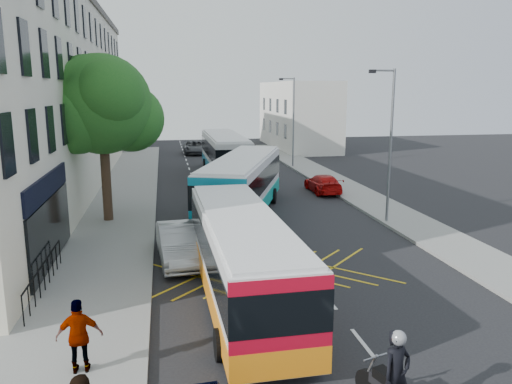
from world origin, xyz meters
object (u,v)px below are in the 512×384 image
motorbike (395,378)px  bus_near (242,257)px  red_hatchback (323,183)px  bus_mid (242,185)px  parked_car_silver (179,243)px  lamp_far (292,117)px  pedestrian_far (79,336)px  distant_car_dark (247,148)px  distant_car_grey (195,147)px  lamp_near (389,138)px  bus_far (225,154)px  distant_car_silver (249,150)px  street_tree (101,105)px

motorbike → bus_near: bearing=91.0°
red_hatchback → motorbike: bearing=76.2°
bus_mid → parked_car_silver: size_ratio=2.56×
lamp_far → bus_near: size_ratio=0.73×
bus_mid → pedestrian_far: size_ratio=6.33×
lamp_far → distant_car_dark: 12.04m
distant_car_dark → motorbike: bearing=90.5°
bus_near → distant_car_dark: (6.76, 39.66, -1.02)m
motorbike → distant_car_grey: size_ratio=0.45×
bus_mid → pedestrian_far: (-6.56, -15.62, -0.66)m
bus_mid → pedestrian_far: bearing=-92.6°
parked_car_silver → distant_car_dark: size_ratio=1.34×
red_hatchback → distant_car_dark: bearing=-85.1°
lamp_near → pedestrian_far: bearing=-138.2°
bus_far → red_hatchback: 10.31m
red_hatchback → lamp_near: bearing=95.2°
pedestrian_far → red_hatchback: bearing=-124.3°
red_hatchback → distant_car_grey: distant_car_grey is taller
distant_car_silver → bus_mid: bearing=76.4°
red_hatchback → pedestrian_far: pedestrian_far is taller
street_tree → parked_car_silver: 9.65m
lamp_far → parked_car_silver: bearing=-114.7°
lamp_near → distant_car_dark: 31.44m
distant_car_silver → distant_car_dark: bearing=-96.8°
bus_mid → distant_car_dark: bearing=100.2°
bus_far → distant_car_dark: size_ratio=3.45×
motorbike → distant_car_dark: size_ratio=0.65×
bus_far → motorbike: size_ratio=5.27×
motorbike → distant_car_dark: motorbike is taller
distant_car_silver → lamp_far: bearing=104.0°
lamp_near → distant_car_silver: size_ratio=1.90×
lamp_far → street_tree: bearing=-130.8°
distant_car_grey → pedestrian_far: pedestrian_far is taller
bus_far → distant_car_grey: bus_far is taller
lamp_near → red_hatchback: lamp_near is taller
street_tree → red_hatchback: bearing=21.9°
street_tree → bus_mid: street_tree is taller
red_hatchback → distant_car_dark: 22.55m
red_hatchback → distant_car_silver: 19.83m
lamp_near → parked_car_silver: bearing=-159.8°
lamp_near → distant_car_silver: lamp_near is taller
street_tree → lamp_far: 22.57m
distant_car_grey → parked_car_silver: bearing=-94.0°
distant_car_grey → pedestrian_far: (-5.60, -44.09, 0.39)m
street_tree → distant_car_grey: 30.01m
bus_far → pedestrian_far: size_ratio=6.36×
pedestrian_far → lamp_near: bearing=-140.5°
bus_far → distant_car_dark: bus_far is taller
bus_near → red_hatchback: size_ratio=2.48×
lamp_near → bus_mid: lamp_near is taller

